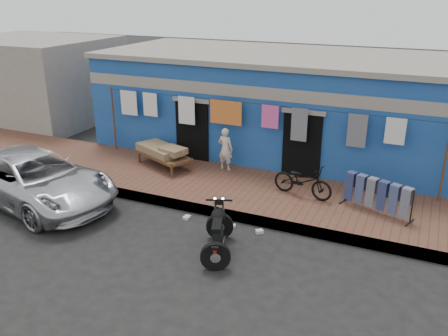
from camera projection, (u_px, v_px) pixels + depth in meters
ground at (187, 246)px, 10.51m from camera, size 80.00×80.00×0.00m
sidewalk at (239, 191)px, 13.01m from camera, size 28.00×3.00×0.25m
curb at (217, 212)px, 11.78m from camera, size 28.00×0.10×0.25m
building at (285, 104)px, 15.85m from camera, size 12.20×5.20×3.36m
neighbor_left at (36, 79)px, 20.07m from camera, size 6.00×5.00×3.40m
clothesline at (242, 119)px, 13.64m from camera, size 10.06×0.06×2.10m
car at (34, 178)px, 12.39m from camera, size 5.30×3.16×1.40m
seated_person at (225, 149)px, 13.98m from camera, size 0.49×0.35×1.28m
bicycle at (303, 177)px, 12.23m from camera, size 1.69×0.85×1.04m
motorcycle at (218, 231)px, 10.04m from camera, size 1.67×2.02×1.06m
charpoy at (164, 156)px, 14.32m from camera, size 2.62×2.34×0.65m
jeans_rack at (377, 195)px, 11.37m from camera, size 2.05×1.53×0.87m
litter_a at (232, 226)px, 11.30m from camera, size 0.19×0.16×0.07m
litter_b at (259, 232)px, 11.03m from camera, size 0.21×0.20×0.08m
litter_c at (187, 218)px, 11.71m from camera, size 0.15×0.19×0.07m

